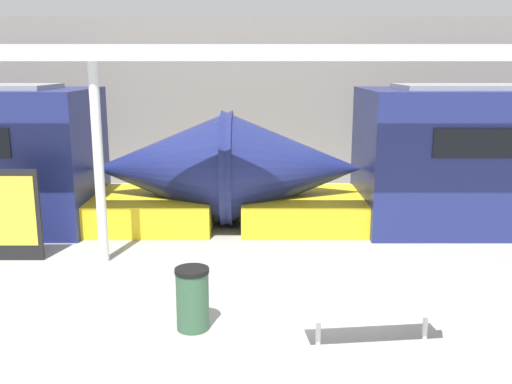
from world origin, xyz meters
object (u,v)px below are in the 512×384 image
(bench_near, at_px, (375,309))
(trash_bin, at_px, (193,299))
(support_column_near, at_px, (99,165))
(poster_board, at_px, (13,215))

(bench_near, distance_m, trash_bin, 2.49)
(trash_bin, height_order, support_column_near, support_column_near)
(poster_board, bearing_deg, trash_bin, -38.09)
(bench_near, bearing_deg, poster_board, 145.00)
(bench_near, height_order, support_column_near, support_column_near)
(bench_near, xyz_separation_m, support_column_near, (-4.43, 3.28, 1.34))
(trash_bin, bearing_deg, bench_near, -10.97)
(trash_bin, relative_size, poster_board, 0.51)
(poster_board, xyz_separation_m, support_column_near, (1.69, -0.07, 0.96))
(bench_near, relative_size, poster_board, 1.07)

